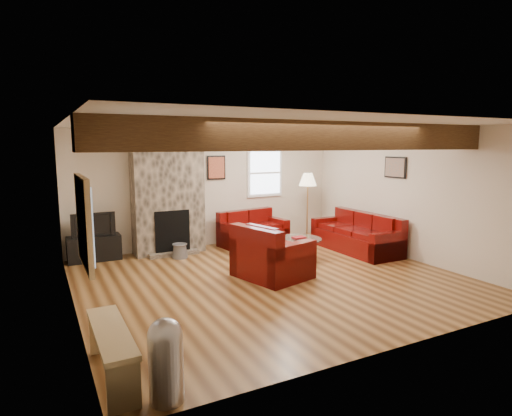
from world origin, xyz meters
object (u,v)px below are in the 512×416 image
at_px(loveseat, 253,229).
at_px(coffee_table, 299,249).
at_px(sofa_three, 356,232).
at_px(armchair_red, 273,251).
at_px(television, 93,224).
at_px(tv_cabinet, 94,248).
at_px(floor_lamp, 308,183).

xyz_separation_m(loveseat, coffee_table, (0.23, -1.47, -0.16)).
height_order(sofa_three, armchair_red, armchair_red).
relative_size(coffee_table, television, 1.10).
height_order(loveseat, tv_cabinet, loveseat).
height_order(television, floor_lamp, floor_lamp).
distance_m(loveseat, floor_lamp, 1.60).
bearing_deg(television, sofa_three, -19.00).
bearing_deg(loveseat, television, 165.59).
height_order(coffee_table, tv_cabinet, tv_cabinet).
xyz_separation_m(loveseat, armchair_red, (-0.74, -2.15, 0.07)).
xyz_separation_m(coffee_table, floor_lamp, (1.05, 1.27, 1.12)).
bearing_deg(loveseat, coffee_table, -90.40).
relative_size(loveseat, floor_lamp, 0.91).
relative_size(television, floor_lamp, 0.51).
xyz_separation_m(tv_cabinet, television, (0.00, 0.00, 0.47)).
height_order(sofa_three, loveseat, sofa_three).
height_order(sofa_three, coffee_table, sofa_three).
distance_m(sofa_three, floor_lamp, 1.58).
bearing_deg(armchair_red, floor_lamp, -61.14).
bearing_deg(sofa_three, floor_lamp, -161.95).
bearing_deg(coffee_table, tv_cabinet, 153.11).
height_order(armchair_red, floor_lamp, floor_lamp).
bearing_deg(coffee_table, armchair_red, -144.88).
bearing_deg(sofa_three, tv_cabinet, -109.28).
relative_size(sofa_three, tv_cabinet, 2.09).
bearing_deg(television, coffee_table, -26.89).
bearing_deg(sofa_three, armchair_red, -73.04).
relative_size(loveseat, coffee_table, 1.63).
bearing_deg(armchair_red, tv_cabinet, 30.60).
bearing_deg(floor_lamp, sofa_three, -71.67).
xyz_separation_m(sofa_three, armchair_red, (-2.41, -0.75, 0.06)).
bearing_deg(floor_lamp, television, 173.76).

